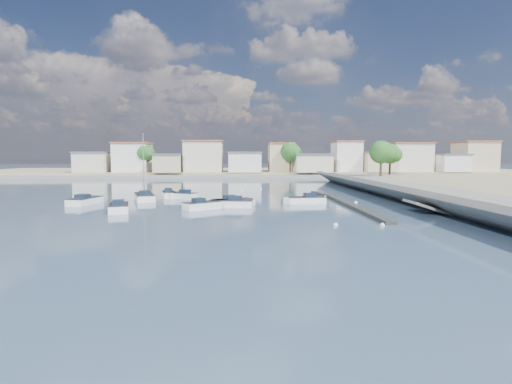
% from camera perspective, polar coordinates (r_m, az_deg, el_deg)
% --- Properties ---
extents(ground, '(400.00, 400.00, 0.00)m').
position_cam_1_polar(ground, '(78.78, 1.87, 0.65)').
color(ground, '#2F475F').
rests_on(ground, ground).
extents(seawall_walkway, '(5.00, 90.00, 1.80)m').
position_cam_1_polar(seawall_walkway, '(57.13, 22.94, -0.49)').
color(seawall_walkway, slate).
rests_on(seawall_walkway, ground).
extents(breakwater, '(2.00, 31.02, 0.35)m').
position_cam_1_polar(breakwater, '(52.95, 11.66, -1.40)').
color(breakwater, black).
rests_on(breakwater, ground).
extents(far_shore_land, '(160.00, 40.00, 1.40)m').
position_cam_1_polar(far_shore_land, '(130.56, 0.10, 2.68)').
color(far_shore_land, gray).
rests_on(far_shore_land, ground).
extents(far_shore_quay, '(160.00, 2.50, 0.80)m').
position_cam_1_polar(far_shore_quay, '(109.63, 0.62, 2.08)').
color(far_shore_quay, slate).
rests_on(far_shore_quay, ground).
extents(far_town, '(113.01, 12.80, 8.35)m').
position_cam_1_polar(far_town, '(116.46, 5.74, 4.46)').
color(far_town, beige).
rests_on(far_town, far_shore_land).
extents(shore_trees, '(74.56, 38.32, 7.92)m').
position_cam_1_polar(shore_trees, '(107.40, 5.17, 5.11)').
color(shore_trees, '#38281E').
rests_on(shore_trees, ground).
extents(motorboat_a, '(3.09, 5.64, 1.48)m').
position_cam_1_polar(motorboat_a, '(47.54, -17.83, -2.00)').
color(motorboat_a, white).
rests_on(motorboat_a, ground).
extents(motorboat_b, '(4.29, 3.73, 1.48)m').
position_cam_1_polar(motorboat_b, '(47.34, -6.99, -1.83)').
color(motorboat_b, white).
rests_on(motorboat_b, ground).
extents(motorboat_c, '(5.52, 2.41, 1.48)m').
position_cam_1_polar(motorboat_c, '(48.90, -3.63, -1.58)').
color(motorboat_c, white).
rests_on(motorboat_c, ground).
extents(motorboat_d, '(5.24, 2.39, 1.48)m').
position_cam_1_polar(motorboat_d, '(52.79, 6.43, -1.12)').
color(motorboat_d, white).
rests_on(motorboat_d, ground).
extents(motorboat_e, '(3.11, 5.85, 1.48)m').
position_cam_1_polar(motorboat_e, '(55.75, -21.68, -1.12)').
color(motorboat_e, white).
rests_on(motorboat_e, ground).
extents(motorboat_f, '(4.51, 3.90, 1.48)m').
position_cam_1_polar(motorboat_f, '(59.26, -9.93, -0.50)').
color(motorboat_f, white).
rests_on(motorboat_f, ground).
extents(motorboat_g, '(2.69, 4.82, 1.48)m').
position_cam_1_polar(motorboat_g, '(61.01, -11.53, -0.37)').
color(motorboat_g, white).
rests_on(motorboat_g, ground).
extents(motorboat_h, '(5.11, 3.37, 1.48)m').
position_cam_1_polar(motorboat_h, '(50.15, -2.82, -1.42)').
color(motorboat_h, white).
rests_on(motorboat_h, ground).
extents(sailboat, '(4.07, 7.34, 9.00)m').
position_cam_1_polar(sailboat, '(58.65, -14.69, -0.61)').
color(sailboat, white).
rests_on(sailboat, ground).
extents(mooring_buoys, '(14.35, 39.03, 0.41)m').
position_cam_1_polar(mooring_buoys, '(54.97, 6.64, -1.22)').
color(mooring_buoys, white).
rests_on(mooring_buoys, ground).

